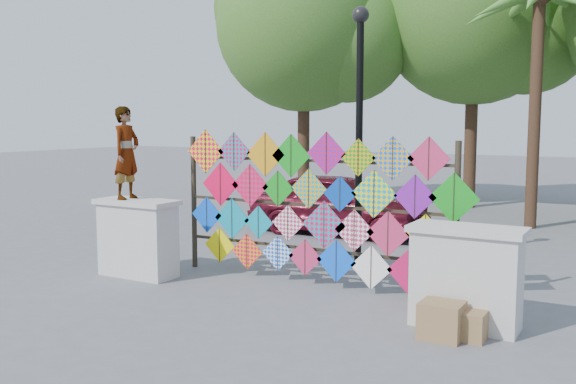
% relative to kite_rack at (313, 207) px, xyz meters
% --- Properties ---
extents(ground, '(80.00, 80.00, 0.00)m').
position_rel_kite_rack_xyz_m(ground, '(-0.08, -0.73, -1.24)').
color(ground, slate).
rests_on(ground, ground).
extents(parapet_left, '(1.40, 0.65, 1.28)m').
position_rel_kite_rack_xyz_m(parapet_left, '(-2.78, -0.93, -0.59)').
color(parapet_left, silver).
rests_on(parapet_left, ground).
extents(parapet_right, '(1.40, 0.65, 1.28)m').
position_rel_kite_rack_xyz_m(parapet_right, '(2.62, -0.93, -0.59)').
color(parapet_right, silver).
rests_on(parapet_right, ground).
extents(kite_rack, '(5.01, 0.24, 2.42)m').
position_rel_kite_rack_xyz_m(kite_rack, '(0.00, 0.00, 0.00)').
color(kite_rack, '#2E2619').
rests_on(kite_rack, ground).
extents(tree_west, '(5.85, 5.20, 8.01)m').
position_rel_kite_rack_xyz_m(tree_west, '(-4.48, 8.30, 4.14)').
color(tree_west, '#4A3420').
rests_on(tree_west, ground).
extents(tree_mid, '(6.30, 5.60, 8.61)m').
position_rel_kite_rack_xyz_m(tree_mid, '(0.03, 10.30, 4.54)').
color(tree_mid, '#4A3420').
rests_on(tree_mid, ground).
extents(palm_tree, '(3.62, 3.62, 5.83)m').
position_rel_kite_rack_xyz_m(palm_tree, '(2.12, 7.27, 3.71)').
color(palm_tree, '#4A3420').
rests_on(palm_tree, ground).
extents(vendor_woman, '(0.41, 0.58, 1.53)m').
position_rel_kite_rack_xyz_m(vendor_woman, '(-2.98, -0.93, 0.80)').
color(vendor_woman, '#99999E').
rests_on(vendor_woman, parapet_left).
extents(sedan, '(4.14, 1.72, 1.40)m').
position_rel_kite_rack_xyz_m(sedan, '(-1.56, 4.31, -0.54)').
color(sedan, maroon).
rests_on(sedan, ground).
extents(lamppost, '(0.28, 0.28, 4.46)m').
position_rel_kite_rack_xyz_m(lamppost, '(0.22, 1.27, 1.45)').
color(lamppost, black).
rests_on(lamppost, ground).
extents(cardboard_box_near, '(0.49, 0.44, 0.44)m').
position_rel_kite_rack_xyz_m(cardboard_box_near, '(2.49, -1.48, -1.02)').
color(cardboard_box_near, '#977249').
rests_on(cardboard_box_near, ground).
extents(cardboard_box_far, '(0.41, 0.37, 0.34)m').
position_rel_kite_rack_xyz_m(cardboard_box_far, '(2.77, -1.35, -1.07)').
color(cardboard_box_far, '#977249').
rests_on(cardboard_box_far, ground).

